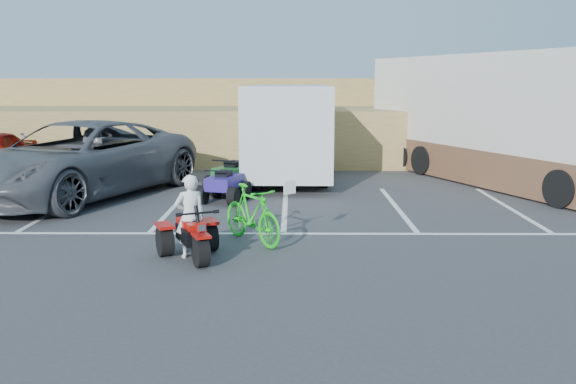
{
  "coord_description": "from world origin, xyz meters",
  "views": [
    {
      "loc": [
        0.18,
        -9.45,
        3.03
      ],
      "look_at": [
        0.1,
        1.59,
        1.0
      ],
      "focal_mm": 38.0,
      "sensor_mm": 36.0,
      "label": 1
    }
  ],
  "objects_px": {
    "grey_pickup": "(78,160)",
    "rv_motorhome": "(500,128)",
    "cargo_trailer": "(288,129)",
    "red_trike_atv": "(194,259)",
    "rider": "(190,216)",
    "green_dirt_bike": "(252,214)",
    "quad_atv_blue": "(224,201)",
    "quad_atv_green": "(234,192)"
  },
  "relations": [
    {
      "from": "rider",
      "to": "green_dirt_bike",
      "type": "relative_size",
      "value": 0.79
    },
    {
      "from": "green_dirt_bike",
      "to": "cargo_trailer",
      "type": "xyz_separation_m",
      "value": [
        0.62,
        7.6,
        1.01
      ]
    },
    {
      "from": "rider",
      "to": "rv_motorhome",
      "type": "height_order",
      "value": "rv_motorhome"
    },
    {
      "from": "red_trike_atv",
      "to": "rider",
      "type": "xyz_separation_m",
      "value": [
        -0.06,
        0.14,
        0.73
      ]
    },
    {
      "from": "quad_atv_green",
      "to": "quad_atv_blue",
      "type": "bearing_deg",
      "value": -70.99
    },
    {
      "from": "grey_pickup",
      "to": "cargo_trailer",
      "type": "xyz_separation_m",
      "value": [
        5.47,
        3.04,
        0.56
      ]
    },
    {
      "from": "red_trike_atv",
      "to": "quad_atv_blue",
      "type": "bearing_deg",
      "value": 66.11
    },
    {
      "from": "red_trike_atv",
      "to": "cargo_trailer",
      "type": "distance_m",
      "value": 8.96
    },
    {
      "from": "rider",
      "to": "grey_pickup",
      "type": "bearing_deg",
      "value": -79.21
    },
    {
      "from": "grey_pickup",
      "to": "quad_atv_green",
      "type": "bearing_deg",
      "value": 33.17
    },
    {
      "from": "grey_pickup",
      "to": "quad_atv_blue",
      "type": "xyz_separation_m",
      "value": [
        3.88,
        -0.59,
        -0.99
      ]
    },
    {
      "from": "quad_atv_blue",
      "to": "quad_atv_green",
      "type": "xyz_separation_m",
      "value": [
        0.12,
        1.32,
        0.0
      ]
    },
    {
      "from": "cargo_trailer",
      "to": "rider",
      "type": "bearing_deg",
      "value": -100.38
    },
    {
      "from": "rider",
      "to": "cargo_trailer",
      "type": "distance_m",
      "value": 8.74
    },
    {
      "from": "red_trike_atv",
      "to": "quad_atv_green",
      "type": "height_order",
      "value": "quad_atv_green"
    },
    {
      "from": "grey_pickup",
      "to": "cargo_trailer",
      "type": "height_order",
      "value": "cargo_trailer"
    },
    {
      "from": "red_trike_atv",
      "to": "green_dirt_bike",
      "type": "bearing_deg",
      "value": 24.78
    },
    {
      "from": "cargo_trailer",
      "to": "grey_pickup",
      "type": "bearing_deg",
      "value": -150.55
    },
    {
      "from": "grey_pickup",
      "to": "rv_motorhome",
      "type": "relative_size",
      "value": 0.67
    },
    {
      "from": "rider",
      "to": "rv_motorhome",
      "type": "distance_m",
      "value": 11.33
    },
    {
      "from": "green_dirt_bike",
      "to": "cargo_trailer",
      "type": "height_order",
      "value": "cargo_trailer"
    },
    {
      "from": "red_trike_atv",
      "to": "grey_pickup",
      "type": "relative_size",
      "value": 0.2
    },
    {
      "from": "rider",
      "to": "rv_motorhome",
      "type": "relative_size",
      "value": 0.14
    },
    {
      "from": "green_dirt_bike",
      "to": "grey_pickup",
      "type": "xyz_separation_m",
      "value": [
        -4.85,
        4.56,
        0.44
      ]
    },
    {
      "from": "red_trike_atv",
      "to": "green_dirt_bike",
      "type": "xyz_separation_m",
      "value": [
        0.94,
        1.08,
        0.55
      ]
    },
    {
      "from": "cargo_trailer",
      "to": "green_dirt_bike",
      "type": "bearing_deg",
      "value": -94.3
    },
    {
      "from": "red_trike_atv",
      "to": "rv_motorhome",
      "type": "height_order",
      "value": "rv_motorhome"
    },
    {
      "from": "grey_pickup",
      "to": "rv_motorhome",
      "type": "height_order",
      "value": "rv_motorhome"
    },
    {
      "from": "grey_pickup",
      "to": "quad_atv_green",
      "type": "distance_m",
      "value": 4.18
    },
    {
      "from": "quad_atv_blue",
      "to": "quad_atv_green",
      "type": "height_order",
      "value": "quad_atv_green"
    },
    {
      "from": "rider",
      "to": "rv_motorhome",
      "type": "xyz_separation_m",
      "value": [
        7.96,
        8.02,
        0.89
      ]
    },
    {
      "from": "green_dirt_bike",
      "to": "grey_pickup",
      "type": "relative_size",
      "value": 0.26
    },
    {
      "from": "red_trike_atv",
      "to": "rider",
      "type": "bearing_deg",
      "value": 90.0
    },
    {
      "from": "red_trike_atv",
      "to": "rv_motorhome",
      "type": "relative_size",
      "value": 0.13
    },
    {
      "from": "rv_motorhome",
      "to": "green_dirt_bike",
      "type": "bearing_deg",
      "value": -157.44
    },
    {
      "from": "red_trike_atv",
      "to": "quad_atv_green",
      "type": "relative_size",
      "value": 0.96
    },
    {
      "from": "green_dirt_bike",
      "to": "quad_atv_blue",
      "type": "distance_m",
      "value": 4.12
    },
    {
      "from": "grey_pickup",
      "to": "cargo_trailer",
      "type": "relative_size",
      "value": 1.15
    },
    {
      "from": "cargo_trailer",
      "to": "quad_atv_blue",
      "type": "height_order",
      "value": "cargo_trailer"
    },
    {
      "from": "green_dirt_bike",
      "to": "quad_atv_blue",
      "type": "bearing_deg",
      "value": 67.08
    },
    {
      "from": "red_trike_atv",
      "to": "cargo_trailer",
      "type": "xyz_separation_m",
      "value": [
        1.57,
        8.68,
        1.56
      ]
    },
    {
      "from": "green_dirt_bike",
      "to": "quad_atv_green",
      "type": "bearing_deg",
      "value": 62.54
    }
  ]
}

